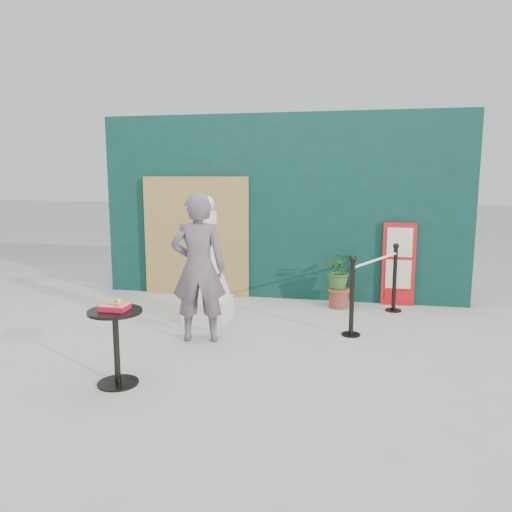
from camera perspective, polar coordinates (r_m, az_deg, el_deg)
name	(u,v)px	position (r m, az deg, el deg)	size (l,w,h in m)	color
ground	(233,364)	(5.53, -2.63, -12.28)	(60.00, 60.00, 0.00)	#ADAAA5
back_wall	(280,207)	(8.25, 2.82, 5.58)	(6.00, 0.30, 3.00)	#0A3024
bamboo_fence	(196,237)	(8.43, -6.89, 2.19)	(1.80, 0.08, 2.00)	tan
woman	(199,268)	(6.10, -6.58, -1.37)	(0.66, 0.44, 1.82)	#665762
menu_board	(399,264)	(8.07, 15.98, -0.93)	(0.50, 0.07, 1.30)	red
statue	(207,271)	(6.95, -5.57, -1.69)	(0.68, 0.68, 1.75)	silver
cafe_table	(116,335)	(5.07, -15.72, -8.71)	(0.52, 0.52, 0.75)	black
food_basket	(115,306)	(4.99, -15.83, -5.54)	(0.26, 0.19, 0.11)	red
planter	(339,276)	(7.76, 9.51, -2.24)	(0.51, 0.44, 0.86)	brown
stanchion_barrier	(375,287)	(7.08, 13.45, -3.52)	(0.84, 1.54, 1.03)	black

